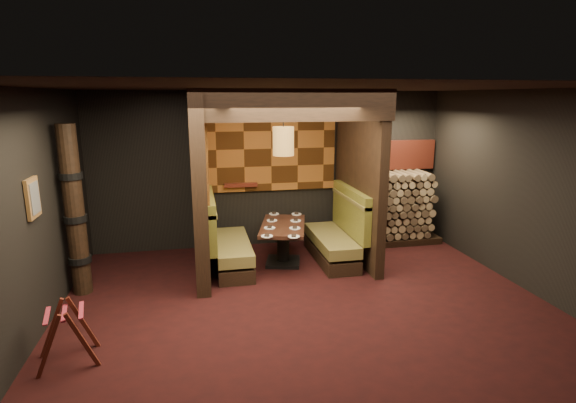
{
  "coord_description": "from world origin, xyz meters",
  "views": [
    {
      "loc": [
        -1.38,
        -5.36,
        2.75
      ],
      "look_at": [
        0.0,
        1.3,
        1.15
      ],
      "focal_mm": 28.0,
      "sensor_mm": 36.0,
      "label": 1
    }
  ],
  "objects_px": {
    "pendant_lamp": "(283,141)",
    "firewood_stack": "(394,208)",
    "luggage_rack": "(67,332)",
    "totem_column": "(75,212)",
    "booth_bench_left": "(226,244)",
    "booth_bench_right": "(337,237)",
    "dining_table": "(283,238)"
  },
  "relations": [
    {
      "from": "booth_bench_right",
      "to": "luggage_rack",
      "type": "height_order",
      "value": "booth_bench_right"
    },
    {
      "from": "luggage_rack",
      "to": "totem_column",
      "type": "xyz_separation_m",
      "value": [
        -0.26,
        1.81,
        0.85
      ]
    },
    {
      "from": "booth_bench_right",
      "to": "luggage_rack",
      "type": "bearing_deg",
      "value": -147.58
    },
    {
      "from": "dining_table",
      "to": "firewood_stack",
      "type": "relative_size",
      "value": 0.82
    },
    {
      "from": "pendant_lamp",
      "to": "firewood_stack",
      "type": "relative_size",
      "value": 0.59
    },
    {
      "from": "booth_bench_left",
      "to": "pendant_lamp",
      "type": "height_order",
      "value": "pendant_lamp"
    },
    {
      "from": "dining_table",
      "to": "pendant_lamp",
      "type": "relative_size",
      "value": 1.4
    },
    {
      "from": "booth_bench_left",
      "to": "pendant_lamp",
      "type": "relative_size",
      "value": 1.58
    },
    {
      "from": "booth_bench_right",
      "to": "pendant_lamp",
      "type": "distance_m",
      "value": 1.91
    },
    {
      "from": "pendant_lamp",
      "to": "luggage_rack",
      "type": "relative_size",
      "value": 1.44
    },
    {
      "from": "booth_bench_left",
      "to": "booth_bench_right",
      "type": "height_order",
      "value": "same"
    },
    {
      "from": "booth_bench_left",
      "to": "luggage_rack",
      "type": "height_order",
      "value": "booth_bench_left"
    },
    {
      "from": "booth_bench_left",
      "to": "pendant_lamp",
      "type": "xyz_separation_m",
      "value": [
        0.95,
        -0.06,
        1.66
      ]
    },
    {
      "from": "booth_bench_left",
      "to": "totem_column",
      "type": "bearing_deg",
      "value": -165.25
    },
    {
      "from": "dining_table",
      "to": "luggage_rack",
      "type": "xyz_separation_m",
      "value": [
        -2.78,
        -2.35,
        -0.11
      ]
    },
    {
      "from": "dining_table",
      "to": "luggage_rack",
      "type": "bearing_deg",
      "value": -139.75
    },
    {
      "from": "dining_table",
      "to": "booth_bench_left",
      "type": "bearing_deg",
      "value": 179.1
    },
    {
      "from": "totem_column",
      "to": "firewood_stack",
      "type": "xyz_separation_m",
      "value": [
        5.33,
        1.25,
        -0.51
      ]
    },
    {
      "from": "dining_table",
      "to": "totem_column",
      "type": "height_order",
      "value": "totem_column"
    },
    {
      "from": "dining_table",
      "to": "pendant_lamp",
      "type": "distance_m",
      "value": 1.61
    },
    {
      "from": "booth_bench_left",
      "to": "dining_table",
      "type": "xyz_separation_m",
      "value": [
        0.95,
        -0.01,
        0.05
      ]
    },
    {
      "from": "pendant_lamp",
      "to": "totem_column",
      "type": "bearing_deg",
      "value": -170.92
    },
    {
      "from": "luggage_rack",
      "to": "booth_bench_left",
      "type": "bearing_deg",
      "value": 52.27
    },
    {
      "from": "booth_bench_right",
      "to": "pendant_lamp",
      "type": "xyz_separation_m",
      "value": [
        -0.95,
        -0.06,
        1.66
      ]
    },
    {
      "from": "booth_bench_left",
      "to": "booth_bench_right",
      "type": "bearing_deg",
      "value": 0.0
    },
    {
      "from": "pendant_lamp",
      "to": "firewood_stack",
      "type": "bearing_deg",
      "value": 18.39
    },
    {
      "from": "pendant_lamp",
      "to": "totem_column",
      "type": "xyz_separation_m",
      "value": [
        -3.03,
        -0.49,
        -0.87
      ]
    },
    {
      "from": "booth_bench_left",
      "to": "dining_table",
      "type": "bearing_deg",
      "value": -0.9
    },
    {
      "from": "booth_bench_left",
      "to": "totem_column",
      "type": "distance_m",
      "value": 2.3
    },
    {
      "from": "pendant_lamp",
      "to": "booth_bench_right",
      "type": "bearing_deg",
      "value": 3.92
    },
    {
      "from": "dining_table",
      "to": "totem_column",
      "type": "distance_m",
      "value": 3.17
    },
    {
      "from": "luggage_rack",
      "to": "firewood_stack",
      "type": "distance_m",
      "value": 5.94
    }
  ]
}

